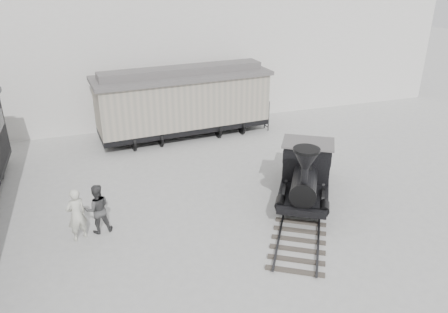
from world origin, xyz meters
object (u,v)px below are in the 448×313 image
object	(u,v)px
boxcar	(183,101)
visitor_a	(76,215)
visitor_b	(97,209)
locomotive	(306,175)

from	to	relation	value
boxcar	visitor_a	bearing A→B (deg)	-128.84
visitor_a	visitor_b	bearing A→B (deg)	174.53
boxcar	visitor_b	xyz separation A→B (m)	(-5.08, -8.14, -1.08)
visitor_a	visitor_b	xyz separation A→B (m)	(0.70, 0.25, -0.04)
locomotive	visitor_a	xyz separation A→B (m)	(-8.63, 0.04, -0.14)
visitor_b	boxcar	bearing A→B (deg)	-126.48
boxcar	locomotive	bearing A→B (deg)	-75.56
locomotive	visitor_b	bearing A→B (deg)	-150.70
boxcar	visitor_a	distance (m)	10.24
locomotive	boxcar	xyz separation A→B (m)	(-2.85, 8.42, 0.90)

